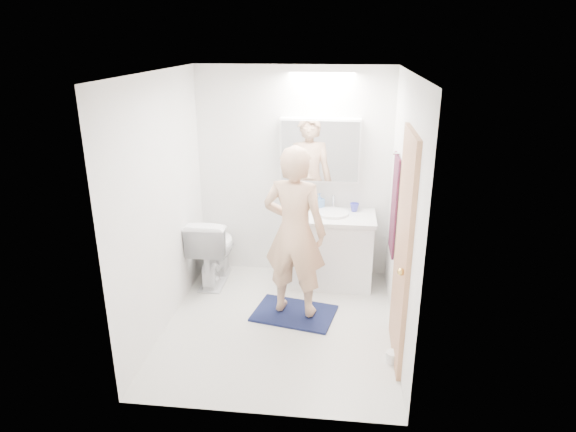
# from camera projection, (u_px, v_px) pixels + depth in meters

# --- Properties ---
(floor) EXTENTS (2.50, 2.50, 0.00)m
(floor) POSITION_uv_depth(u_px,v_px,m) (280.00, 324.00, 4.93)
(floor) COLOR silver
(floor) RESTS_ON ground
(ceiling) EXTENTS (2.50, 2.50, 0.00)m
(ceiling) POSITION_uv_depth(u_px,v_px,m) (279.00, 72.00, 4.11)
(ceiling) COLOR white
(ceiling) RESTS_ON floor
(wall_back) EXTENTS (2.50, 0.00, 2.50)m
(wall_back) POSITION_uv_depth(u_px,v_px,m) (294.00, 174.00, 5.69)
(wall_back) COLOR white
(wall_back) RESTS_ON floor
(wall_front) EXTENTS (2.50, 0.00, 2.50)m
(wall_front) POSITION_uv_depth(u_px,v_px,m) (255.00, 270.00, 3.35)
(wall_front) COLOR white
(wall_front) RESTS_ON floor
(wall_left) EXTENTS (0.00, 2.50, 2.50)m
(wall_left) POSITION_uv_depth(u_px,v_px,m) (162.00, 205.00, 4.64)
(wall_left) COLOR white
(wall_left) RESTS_ON floor
(wall_right) EXTENTS (0.00, 2.50, 2.50)m
(wall_right) POSITION_uv_depth(u_px,v_px,m) (403.00, 214.00, 4.40)
(wall_right) COLOR white
(wall_right) RESTS_ON floor
(vanity_cabinet) EXTENTS (0.90, 0.55, 0.78)m
(vanity_cabinet) POSITION_uv_depth(u_px,v_px,m) (331.00, 251.00, 5.65)
(vanity_cabinet) COLOR white
(vanity_cabinet) RESTS_ON floor
(countertop) EXTENTS (0.95, 0.58, 0.04)m
(countertop) POSITION_uv_depth(u_px,v_px,m) (332.00, 217.00, 5.51)
(countertop) COLOR white
(countertop) RESTS_ON vanity_cabinet
(sink_basin) EXTENTS (0.36, 0.36, 0.03)m
(sink_basin) POSITION_uv_depth(u_px,v_px,m) (333.00, 213.00, 5.53)
(sink_basin) COLOR white
(sink_basin) RESTS_ON countertop
(faucet) EXTENTS (0.02, 0.02, 0.16)m
(faucet) POSITION_uv_depth(u_px,v_px,m) (333.00, 202.00, 5.68)
(faucet) COLOR silver
(faucet) RESTS_ON countertop
(medicine_cabinet) EXTENTS (0.88, 0.14, 0.70)m
(medicine_cabinet) POSITION_uv_depth(u_px,v_px,m) (320.00, 150.00, 5.49)
(medicine_cabinet) COLOR white
(medicine_cabinet) RESTS_ON wall_back
(mirror_panel) EXTENTS (0.84, 0.01, 0.66)m
(mirror_panel) POSITION_uv_depth(u_px,v_px,m) (320.00, 152.00, 5.41)
(mirror_panel) COLOR silver
(mirror_panel) RESTS_ON medicine_cabinet
(toilet) EXTENTS (0.45, 0.79, 0.80)m
(toilet) POSITION_uv_depth(u_px,v_px,m) (213.00, 249.00, 5.68)
(toilet) COLOR white
(toilet) RESTS_ON floor
(bath_rug) EXTENTS (0.89, 0.70, 0.02)m
(bath_rug) POSITION_uv_depth(u_px,v_px,m) (294.00, 313.00, 5.10)
(bath_rug) COLOR #151B42
(bath_rug) RESTS_ON floor
(person) EXTENTS (0.69, 0.53, 1.71)m
(person) POSITION_uv_depth(u_px,v_px,m) (295.00, 232.00, 4.80)
(person) COLOR tan
(person) RESTS_ON bath_rug
(door) EXTENTS (0.04, 0.80, 2.00)m
(door) POSITION_uv_depth(u_px,v_px,m) (403.00, 251.00, 4.15)
(door) COLOR tan
(door) RESTS_ON wall_right
(door_knob) EXTENTS (0.06, 0.06, 0.06)m
(door_knob) POSITION_uv_depth(u_px,v_px,m) (401.00, 272.00, 3.89)
(door_knob) COLOR gold
(door_knob) RESTS_ON door
(towel) EXTENTS (0.02, 0.42, 1.00)m
(towel) POSITION_uv_depth(u_px,v_px,m) (394.00, 205.00, 4.95)
(towel) COLOR #0F1D31
(towel) RESTS_ON wall_right
(towel_hook) EXTENTS (0.07, 0.02, 0.02)m
(towel_hook) POSITION_uv_depth(u_px,v_px,m) (397.00, 154.00, 4.78)
(towel_hook) COLOR silver
(towel_hook) RESTS_ON wall_right
(soap_bottle_a) EXTENTS (0.09, 0.09, 0.20)m
(soap_bottle_a) POSITION_uv_depth(u_px,v_px,m) (308.00, 201.00, 5.64)
(soap_bottle_a) COLOR #D4C589
(soap_bottle_a) RESTS_ON countertop
(soap_bottle_b) EXTENTS (0.12, 0.12, 0.19)m
(soap_bottle_b) POSITION_uv_depth(u_px,v_px,m) (319.00, 201.00, 5.65)
(soap_bottle_b) COLOR #5F90CC
(soap_bottle_b) RESTS_ON countertop
(toothbrush_cup) EXTENTS (0.13, 0.13, 0.09)m
(toothbrush_cup) POSITION_uv_depth(u_px,v_px,m) (354.00, 207.00, 5.61)
(toothbrush_cup) COLOR #3E42BC
(toothbrush_cup) RESTS_ON countertop
(toilet_paper_roll) EXTENTS (0.11, 0.11, 0.10)m
(toilet_paper_roll) POSITION_uv_depth(u_px,v_px,m) (392.00, 357.00, 4.34)
(toilet_paper_roll) COLOR white
(toilet_paper_roll) RESTS_ON floor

